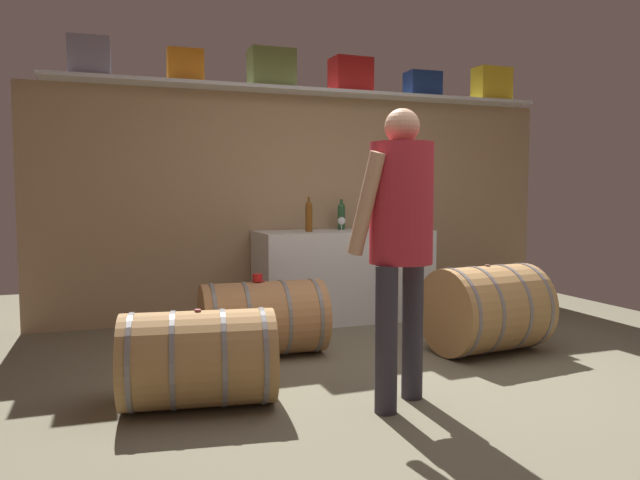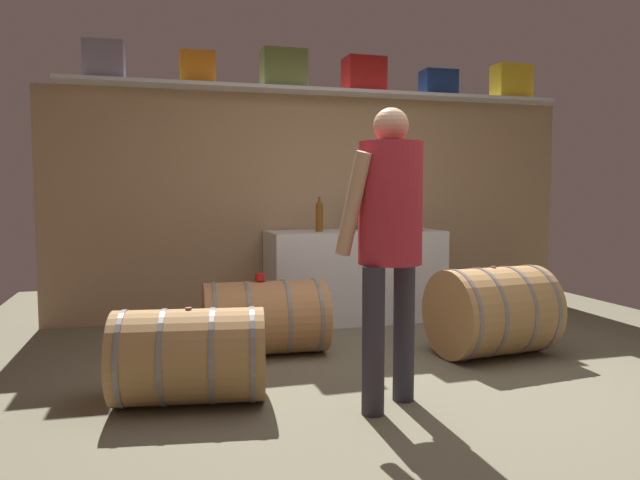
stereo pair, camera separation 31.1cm
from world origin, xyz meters
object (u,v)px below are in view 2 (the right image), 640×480
(wine_bottle_green, at_px, (354,216))
(tasting_cup, at_px, (260,277))
(toolcase_orange, at_px, (198,68))
(red_funnel, at_px, (418,226))
(wine_barrel_far, at_px, (492,311))
(wine_barrel_flank, at_px, (189,356))
(toolcase_red, at_px, (364,75))
(wine_bottle_amber, at_px, (319,216))
(toolcase_olive, at_px, (284,69))
(winemaker_pouring, at_px, (389,226))
(wine_barrel_near, at_px, (265,318))
(toolcase_grey, at_px, (104,61))
(toolcase_yellow, at_px, (511,82))
(toolcase_navy, at_px, (438,83))
(wine_glass, at_px, (353,222))
(work_cabinet, at_px, (354,275))

(wine_bottle_green, xyz_separation_m, tasting_cup, (-1.14, -1.18, -0.40))
(toolcase_orange, xyz_separation_m, red_funnel, (1.96, -0.49, -1.43))
(wine_barrel_far, xyz_separation_m, wine_barrel_flank, (-2.24, -0.44, -0.06))
(toolcase_red, xyz_separation_m, wine_bottle_amber, (-0.53, -0.29, -1.35))
(toolcase_olive, xyz_separation_m, red_funnel, (1.16, -0.49, -1.46))
(wine_barrel_far, height_order, winemaker_pouring, winemaker_pouring)
(wine_barrel_near, bearing_deg, red_funnel, 27.33)
(toolcase_orange, bearing_deg, toolcase_red, 1.79)
(wine_bottle_green, xyz_separation_m, wine_barrel_flank, (-1.71, -2.09, -0.71))
(red_funnel, bearing_deg, wine_barrel_flank, -142.69)
(toolcase_grey, distance_m, wine_barrel_far, 3.85)
(toolcase_grey, distance_m, tasting_cup, 2.43)
(red_funnel, xyz_separation_m, wine_barrel_far, (0.04, -1.23, -0.57))
(toolcase_yellow, relative_size, winemaker_pouring, 0.23)
(toolcase_navy, distance_m, toolcase_yellow, 0.84)
(wine_glass, distance_m, wine_barrel_near, 1.62)
(toolcase_red, height_order, wine_glass, toolcase_red)
(toolcase_red, relative_size, wine_barrel_far, 0.43)
(toolcase_navy, bearing_deg, wine_glass, -166.98)
(wine_bottle_green, height_order, wine_barrel_near, wine_bottle_green)
(toolcase_yellow, xyz_separation_m, wine_bottle_amber, (-2.17, -0.29, -1.36))
(wine_glass, height_order, wine_barrel_flank, wine_glass)
(toolcase_red, bearing_deg, wine_bottle_green, -153.27)
(toolcase_red, xyz_separation_m, red_funnel, (0.36, -0.49, -1.45))
(toolcase_orange, height_order, tasting_cup, toolcase_orange)
(wine_barrel_near, bearing_deg, toolcase_olive, 73.24)
(wine_barrel_far, bearing_deg, wine_glass, 103.96)
(wine_bottle_amber, bearing_deg, wine_bottle_green, 28.43)
(work_cabinet, bearing_deg, toolcase_yellow, 7.64)
(wine_barrel_flank, bearing_deg, toolcase_navy, 47.57)
(wine_bottle_green, distance_m, winemaker_pouring, 2.54)
(work_cabinet, distance_m, wine_barrel_near, 1.45)
(wine_glass, height_order, wine_barrel_far, wine_glass)
(toolcase_grey, relative_size, toolcase_olive, 0.81)
(toolcase_navy, bearing_deg, tasting_cup, -147.01)
(wine_bottle_green, bearing_deg, winemaker_pouring, -104.41)
(toolcase_red, height_order, wine_bottle_amber, toolcase_red)
(toolcase_red, height_order, toolcase_yellow, toolcase_yellow)
(toolcase_red, relative_size, toolcase_yellow, 0.99)
(toolcase_olive, relative_size, work_cabinet, 0.25)
(toolcase_grey, height_order, red_funnel, toolcase_grey)
(toolcase_yellow, distance_m, tasting_cup, 3.61)
(red_funnel, bearing_deg, wine_bottle_green, 138.90)
(toolcase_orange, distance_m, red_funnel, 2.47)
(toolcase_olive, xyz_separation_m, toolcase_navy, (1.60, 0.00, -0.05))
(toolcase_red, relative_size, wine_bottle_amber, 1.18)
(toolcase_olive, distance_m, wine_bottle_amber, 1.42)
(wine_bottle_green, bearing_deg, tasting_cup, -134.05)
(red_funnel, height_order, wine_barrel_far, red_funnel)
(tasting_cup, bearing_deg, work_cabinet, 42.62)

